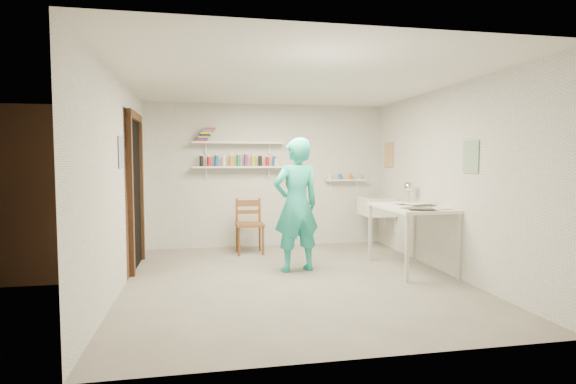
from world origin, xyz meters
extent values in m
cube|color=slate|center=(0.00, 0.00, -0.01)|extent=(4.00, 4.50, 0.02)
cube|color=silver|center=(0.00, 0.00, 2.41)|extent=(4.00, 4.50, 0.02)
cube|color=silver|center=(0.00, 2.26, 1.20)|extent=(4.00, 0.02, 2.40)
cube|color=silver|center=(0.00, -2.26, 1.20)|extent=(4.00, 0.02, 2.40)
cube|color=silver|center=(-2.01, 0.00, 1.20)|extent=(0.02, 4.50, 2.40)
cube|color=silver|center=(2.01, 0.00, 1.20)|extent=(0.02, 4.50, 2.40)
cube|color=black|center=(-1.99, 1.05, 1.00)|extent=(0.02, 0.90, 2.00)
cube|color=brown|center=(-2.70, 1.05, 1.05)|extent=(1.40, 1.50, 2.10)
cube|color=brown|center=(-1.97, 1.05, 2.05)|extent=(0.06, 1.05, 0.10)
cube|color=brown|center=(-1.97, 0.55, 1.00)|extent=(0.06, 0.10, 2.00)
cube|color=brown|center=(-1.97, 1.55, 1.00)|extent=(0.06, 0.10, 2.00)
cube|color=white|center=(-0.50, 2.13, 1.35)|extent=(1.50, 0.22, 0.03)
cube|color=white|center=(-0.50, 2.13, 1.75)|extent=(1.50, 0.22, 0.03)
cube|color=white|center=(1.35, 2.17, 1.12)|extent=(0.70, 0.14, 0.03)
cube|color=#334C7F|center=(-1.99, 0.05, 1.55)|extent=(0.01, 0.28, 0.36)
cube|color=#995933|center=(1.99, 1.80, 1.55)|extent=(0.01, 0.34, 0.42)
cube|color=#3F724C|center=(1.99, -0.55, 1.50)|extent=(0.01, 0.30, 0.38)
cube|color=white|center=(1.75, 1.70, 0.70)|extent=(0.48, 0.60, 0.30)
imported|color=#24B7A5|center=(0.12, 0.44, 0.88)|extent=(0.72, 0.55, 1.75)
cylinder|color=beige|center=(0.17, 0.65, 1.17)|extent=(0.31, 0.11, 0.31)
cube|color=brown|center=(-0.37, 1.66, 0.46)|extent=(0.43, 0.41, 0.91)
cube|color=white|center=(1.64, 0.22, 0.43)|extent=(0.77, 1.28, 0.85)
sphere|color=silver|center=(1.85, 0.73, 1.07)|extent=(0.16, 0.16, 0.16)
cylinder|color=black|center=(-1.14, 2.13, 1.45)|extent=(0.06, 0.06, 0.17)
cylinder|color=red|center=(-1.01, 2.13, 1.45)|extent=(0.06, 0.06, 0.17)
cylinder|color=blue|center=(-0.88, 2.13, 1.45)|extent=(0.06, 0.06, 0.17)
cylinder|color=white|center=(-0.75, 2.13, 1.45)|extent=(0.06, 0.06, 0.17)
cylinder|color=orange|center=(-0.63, 2.13, 1.45)|extent=(0.06, 0.06, 0.17)
cylinder|color=#268C3F|center=(-0.50, 2.13, 1.45)|extent=(0.06, 0.06, 0.17)
cylinder|color=#8C268C|center=(-0.37, 2.13, 1.45)|extent=(0.06, 0.06, 0.17)
cylinder|color=gold|center=(-0.25, 2.13, 1.45)|extent=(0.06, 0.06, 0.17)
cylinder|color=black|center=(-0.12, 2.13, 1.45)|extent=(0.06, 0.06, 0.17)
cylinder|color=red|center=(0.01, 2.13, 1.45)|extent=(0.06, 0.06, 0.17)
cylinder|color=blue|center=(0.14, 2.13, 1.45)|extent=(0.06, 0.06, 0.17)
cube|color=red|center=(-1.10, 2.13, 1.78)|extent=(0.18, 0.14, 0.03)
cube|color=#1933A5|center=(-1.08, 2.13, 1.81)|extent=(0.18, 0.14, 0.03)
cube|color=orange|center=(-1.06, 2.13, 1.83)|extent=(0.18, 0.14, 0.03)
cube|color=black|center=(-1.04, 2.13, 1.86)|extent=(0.18, 0.14, 0.03)
cube|color=yellow|center=(-1.02, 2.13, 1.89)|extent=(0.18, 0.14, 0.03)
cube|color=#338C4C|center=(-1.00, 2.13, 1.92)|extent=(0.18, 0.14, 0.03)
cube|color=#8C3F8C|center=(-0.98, 2.13, 1.95)|extent=(0.18, 0.14, 0.03)
cube|color=red|center=(-0.96, 2.13, 1.97)|extent=(0.18, 0.14, 0.03)
cylinder|color=silver|center=(1.14, 2.17, 1.18)|extent=(0.07, 0.07, 0.09)
cylinder|color=#335999|center=(1.28, 2.17, 1.18)|extent=(0.07, 0.07, 0.09)
cylinder|color=orange|center=(1.42, 2.17, 1.18)|extent=(0.07, 0.07, 0.09)
cylinder|color=#999999|center=(1.56, 2.17, 1.18)|extent=(0.07, 0.07, 0.09)
cube|color=silver|center=(1.64, 0.22, 0.86)|extent=(0.30, 0.22, 0.00)
cube|color=#4C4742|center=(1.64, 0.22, 0.86)|extent=(0.30, 0.22, 0.00)
cube|color=beige|center=(1.64, 0.22, 0.86)|extent=(0.30, 0.22, 0.00)
cube|color=#383330|center=(1.64, 0.22, 0.87)|extent=(0.30, 0.22, 0.00)
cube|color=silver|center=(1.64, 0.22, 0.87)|extent=(0.30, 0.22, 0.00)
cube|color=silver|center=(1.64, 0.22, 0.88)|extent=(0.30, 0.22, 0.00)
cube|color=#4C4742|center=(1.64, 0.22, 0.88)|extent=(0.30, 0.22, 0.00)
camera|label=1|loc=(-1.09, -5.30, 1.46)|focal=28.00mm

